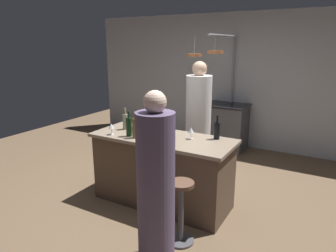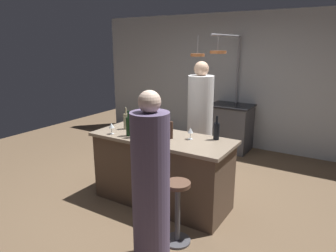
% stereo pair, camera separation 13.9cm
% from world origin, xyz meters
% --- Properties ---
extents(ground_plane, '(9.00, 9.00, 0.00)m').
position_xyz_m(ground_plane, '(0.00, 0.00, 0.00)').
color(ground_plane, brown).
extents(back_wall, '(6.40, 0.16, 2.60)m').
position_xyz_m(back_wall, '(0.00, 2.85, 1.30)').
color(back_wall, '#B2B7BC').
rests_on(back_wall, ground_plane).
extents(kitchen_island, '(1.80, 0.72, 0.90)m').
position_xyz_m(kitchen_island, '(0.00, 0.00, 0.45)').
color(kitchen_island, brown).
rests_on(kitchen_island, ground_plane).
extents(stove_range, '(0.80, 0.64, 0.89)m').
position_xyz_m(stove_range, '(0.00, 2.45, 0.45)').
color(stove_range, '#47474C').
rests_on(stove_range, ground_plane).
extents(chef, '(0.38, 0.38, 1.78)m').
position_xyz_m(chef, '(0.06, 0.95, 0.82)').
color(chef, white).
rests_on(chef, ground_plane).
extents(bar_stool_right, '(0.28, 0.28, 0.68)m').
position_xyz_m(bar_stool_right, '(0.59, -0.62, 0.38)').
color(bar_stool_right, '#4C4C51').
rests_on(bar_stool_right, ground_plane).
extents(guest_right, '(0.35, 0.35, 1.64)m').
position_xyz_m(guest_right, '(0.51, -0.98, 0.76)').
color(guest_right, '#594C6B').
rests_on(guest_right, ground_plane).
extents(overhead_pot_rack, '(0.60, 1.32, 2.17)m').
position_xyz_m(overhead_pot_rack, '(-0.05, 2.05, 1.62)').
color(overhead_pot_rack, gray).
rests_on(overhead_pot_rack, ground_plane).
extents(pepper_mill, '(0.05, 0.05, 0.21)m').
position_xyz_m(pepper_mill, '(0.14, -0.01, 1.01)').
color(pepper_mill, '#382319').
rests_on(pepper_mill, kitchen_island).
extents(wine_bottle_dark, '(0.07, 0.07, 0.29)m').
position_xyz_m(wine_bottle_dark, '(0.62, 0.24, 1.01)').
color(wine_bottle_dark, black).
rests_on(wine_bottle_dark, kitchen_island).
extents(wine_bottle_red, '(0.07, 0.07, 0.32)m').
position_xyz_m(wine_bottle_red, '(-0.37, -0.18, 1.02)').
color(wine_bottle_red, '#143319').
rests_on(wine_bottle_red, kitchen_island).
extents(wine_bottle_amber, '(0.07, 0.07, 0.33)m').
position_xyz_m(wine_bottle_amber, '(-0.26, -0.20, 1.03)').
color(wine_bottle_amber, brown).
rests_on(wine_bottle_amber, kitchen_island).
extents(wine_bottle_white, '(0.07, 0.07, 0.29)m').
position_xyz_m(wine_bottle_white, '(-0.60, 0.05, 1.01)').
color(wine_bottle_white, gray).
rests_on(wine_bottle_white, kitchen_island).
extents(wine_bottle_green, '(0.07, 0.07, 0.29)m').
position_xyz_m(wine_bottle_green, '(-0.35, 0.19, 1.01)').
color(wine_bottle_green, '#193D23').
rests_on(wine_bottle_green, kitchen_island).
extents(wine_glass_near_left_guest, '(0.07, 0.07, 0.15)m').
position_xyz_m(wine_glass_near_left_guest, '(-0.60, -0.24, 1.01)').
color(wine_glass_near_left_guest, silver).
rests_on(wine_glass_near_left_guest, kitchen_island).
extents(wine_glass_near_right_guest, '(0.07, 0.07, 0.15)m').
position_xyz_m(wine_glass_near_right_guest, '(0.36, 0.09, 1.01)').
color(wine_glass_near_right_guest, silver).
rests_on(wine_glass_near_right_guest, kitchen_island).
extents(mixing_bowl_wooden, '(0.18, 0.18, 0.07)m').
position_xyz_m(mixing_bowl_wooden, '(-0.08, 0.06, 0.94)').
color(mixing_bowl_wooden, brown).
rests_on(mixing_bowl_wooden, kitchen_island).
extents(mixing_bowl_blue, '(0.15, 0.15, 0.08)m').
position_xyz_m(mixing_bowl_blue, '(-0.43, 0.01, 0.94)').
color(mixing_bowl_blue, '#334C6B').
rests_on(mixing_bowl_blue, kitchen_island).
extents(mixing_bowl_steel, '(0.22, 0.22, 0.07)m').
position_xyz_m(mixing_bowl_steel, '(0.04, -0.12, 0.94)').
color(mixing_bowl_steel, '#B7B7BC').
rests_on(mixing_bowl_steel, kitchen_island).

